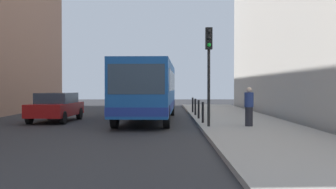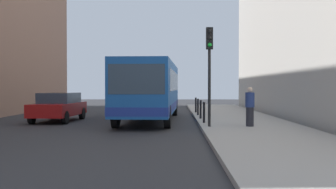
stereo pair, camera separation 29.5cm
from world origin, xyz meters
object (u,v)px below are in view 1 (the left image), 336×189
bus (150,88)px  pedestrian_near_signal (251,107)px  bollard_farthest (194,105)px  bollard_near (204,112)px  bollard_far (197,107)px  bollard_mid (200,109)px  car_beside_bus (58,106)px  traffic_light (210,58)px

bus → pedestrian_near_signal: 6.42m
bollard_farthest → pedestrian_near_signal: (1.79, -9.27, 0.34)m
bus → bollard_near: (2.62, -2.97, -1.10)m
bollard_far → bollard_mid: bearing=-90.0°
car_beside_bus → pedestrian_near_signal: (9.15, -4.00, 0.18)m
traffic_light → bollard_farthest: traffic_light is taller
bollard_near → bollard_farthest: (0.00, 7.64, 0.00)m
bus → traffic_light: bearing=122.3°
traffic_light → bollard_farthest: bearing=90.6°
bollard_far → traffic_light: bearing=-89.2°
bollard_near → bollard_far: same height
bollard_far → bus: bearing=-141.0°
bus → bollard_farthest: bus is taller
bus → bollard_far: bus is taller
bollard_farthest → traffic_light: bearing=-89.4°
bus → bollard_farthest: (2.62, 4.67, -1.10)m
bollard_mid → bollard_near: bearing=-90.0°
bollard_near → bollard_mid: bearing=90.0°
bollard_near → bollard_far: size_ratio=1.00×
bollard_near → pedestrian_near_signal: size_ratio=0.58×
bus → bollard_far: 3.55m
bus → bollard_mid: 2.88m
bus → bollard_farthest: bearing=-117.1°
car_beside_bus → bus: bearing=-170.3°
traffic_light → bollard_far: traffic_light is taller
car_beside_bus → bollard_far: bearing=-157.2°
bollard_mid → bollard_farthest: (0.00, 5.10, 0.00)m
bollard_far → bollard_near: bearing=-90.0°
traffic_light → pedestrian_near_signal: size_ratio=2.51×
traffic_light → bollard_far: bearing=90.8°
bollard_near → bollard_mid: (0.00, 2.55, 0.00)m
bollard_mid → bollard_far: same height
car_beside_bus → bollard_mid: car_beside_bus is taller
bus → traffic_light: traffic_light is taller
bollard_far → pedestrian_near_signal: 6.97m
bollard_near → traffic_light: bearing=-86.7°
bollard_near → bollard_mid: same height
bollard_farthest → bus: bearing=-119.3°
traffic_light → bollard_far: size_ratio=4.32×
bollard_mid → bollard_farthest: size_ratio=1.00×
bollard_mid → bollard_farthest: bearing=90.0°
bollard_near → bollard_farthest: bearing=90.0°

